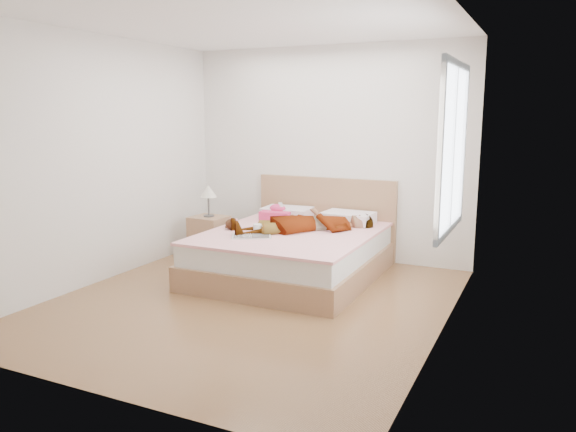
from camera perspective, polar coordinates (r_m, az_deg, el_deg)
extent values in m
plane|color=#4C2D17|center=(5.48, -3.84, -8.69)|extent=(4.00, 4.00, 0.00)
imported|color=white|center=(6.24, 1.79, -0.36)|extent=(1.67, 1.53, 0.23)
ellipsoid|color=black|center=(6.89, -1.07, 0.02)|extent=(0.47, 0.54, 0.07)
cube|color=silver|center=(6.79, -0.73, 1.13)|extent=(0.09, 0.10, 0.05)
plane|color=white|center=(5.24, -4.21, 19.28)|extent=(4.00, 4.00, 0.00)
plane|color=silver|center=(7.00, 4.05, 6.38)|extent=(3.60, 0.00, 3.60)
plane|color=silver|center=(3.60, -19.77, 1.96)|extent=(3.60, 0.00, 3.60)
plane|color=silver|center=(6.27, -18.58, 5.40)|extent=(0.00, 4.00, 4.00)
plane|color=white|center=(4.60, 16.01, 3.89)|extent=(0.00, 4.00, 4.00)
cube|color=white|center=(4.88, 16.42, 6.58)|extent=(0.02, 1.10, 1.30)
cube|color=silver|center=(4.31, 15.19, 6.19)|extent=(0.04, 0.06, 1.42)
cube|color=silver|center=(5.45, 17.39, 6.89)|extent=(0.04, 0.06, 1.42)
cube|color=silver|center=(4.97, 16.02, -1.26)|extent=(0.04, 1.22, 0.06)
cube|color=silver|center=(4.89, 16.84, 14.56)|extent=(0.04, 1.22, 0.06)
cube|color=silver|center=(4.88, 16.37, 6.58)|extent=(0.03, 0.04, 1.30)
cube|color=brown|center=(6.25, 0.39, -5.00)|extent=(1.78, 2.08, 0.26)
cube|color=silver|center=(6.19, 0.40, -2.86)|extent=(1.70, 2.00, 0.22)
cube|color=white|center=(6.16, 0.40, -1.72)|extent=(1.74, 2.04, 0.03)
cube|color=brown|center=(7.07, 3.84, -0.12)|extent=(1.80, 0.07, 1.00)
cube|color=silver|center=(6.95, -0.10, 0.35)|extent=(0.61, 0.44, 0.13)
cube|color=white|center=(6.65, 6.14, -0.17)|extent=(0.60, 0.43, 0.13)
cube|color=#D23977|center=(6.79, -1.14, 0.05)|extent=(0.39, 0.33, 0.12)
ellipsoid|color=#E93F76|center=(6.83, -1.06, 0.77)|extent=(0.25, 0.22, 0.11)
cube|color=white|center=(5.91, -3.73, -2.05)|extent=(0.48, 0.43, 0.01)
cube|color=white|center=(5.92, -4.75, -1.97)|extent=(0.30, 0.33, 0.02)
cube|color=#242424|center=(5.91, -2.71, -1.96)|extent=(0.30, 0.33, 0.02)
cylinder|color=white|center=(6.06, -3.13, -1.30)|extent=(0.10, 0.10, 0.10)
torus|color=white|center=(6.04, -2.71, -1.31)|extent=(0.07, 0.02, 0.07)
cylinder|color=black|center=(6.05, -3.13, -0.92)|extent=(0.09, 0.09, 0.00)
ellipsoid|color=black|center=(6.30, -5.77, -0.81)|extent=(0.18, 0.19, 0.12)
ellipsoid|color=#F1E5C9|center=(6.29, -5.80, -0.75)|extent=(0.10, 0.10, 0.06)
sphere|color=black|center=(6.38, -5.61, -0.58)|extent=(0.09, 0.09, 0.09)
sphere|color=pink|center=(6.41, -5.84, -0.37)|extent=(0.03, 0.03, 0.03)
sphere|color=pink|center=(6.40, -5.28, -0.38)|extent=(0.03, 0.03, 0.03)
ellipsoid|color=#331D0E|center=(6.28, -6.28, -1.11)|extent=(0.05, 0.06, 0.03)
ellipsoid|color=black|center=(6.26, -5.39, -1.13)|extent=(0.05, 0.06, 0.03)
cube|color=brown|center=(7.11, -7.99, -2.12)|extent=(0.45, 0.41, 0.52)
cylinder|color=#454545|center=(7.05, -8.04, 0.02)|extent=(0.14, 0.14, 0.02)
cylinder|color=#464646|center=(7.03, -8.07, 1.08)|extent=(0.02, 0.02, 0.26)
cone|color=beige|center=(7.01, -8.10, 2.53)|extent=(0.22, 0.22, 0.15)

